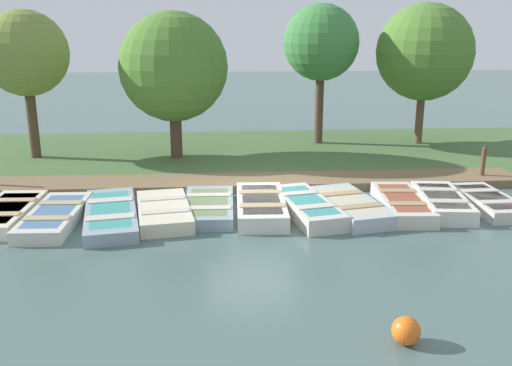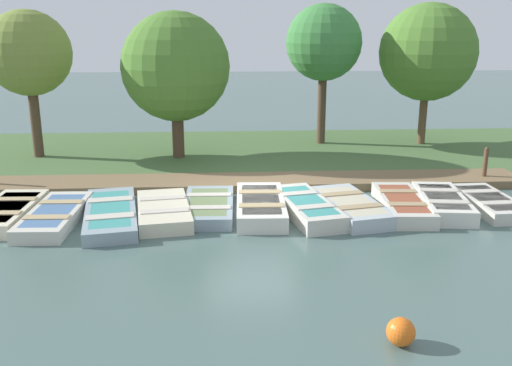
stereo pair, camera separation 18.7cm
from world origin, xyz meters
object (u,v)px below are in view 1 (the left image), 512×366
rowboat_2 (111,214)px  mooring_post_far (483,164)px  rowboat_0 (6,213)px  rowboat_8 (402,203)px  rowboat_1 (55,216)px  park_tree_left (173,67)px  park_tree_right (425,52)px  park_tree_center (321,43)px  rowboat_6 (307,207)px  rowboat_4 (208,207)px  rowboat_5 (261,206)px  rowboat_7 (350,206)px  rowboat_10 (488,202)px  rowboat_9 (442,202)px  park_tree_far_left (25,54)px  rowboat_3 (164,211)px  buoy (406,331)px

rowboat_2 → mooring_post_far: bearing=93.9°
rowboat_0 → rowboat_8: 9.85m
rowboat_1 → park_tree_left: park_tree_left is taller
park_tree_right → park_tree_center: bearing=-95.0°
rowboat_6 → park_tree_right: (-7.31, 5.40, 3.36)m
rowboat_4 → park_tree_right: (-6.98, 7.86, 3.41)m
rowboat_4 → mooring_post_far: mooring_post_far is taller
rowboat_5 → park_tree_right: size_ratio=0.56×
rowboat_7 → rowboat_10: bearing=81.0°
rowboat_9 → rowboat_10: rowboat_9 is taller
rowboat_7 → rowboat_9: (-0.10, 2.40, 0.02)m
mooring_post_far → rowboat_5: bearing=-70.9°
park_tree_far_left → park_tree_left: (0.36, 4.78, -0.42)m
rowboat_8 → rowboat_2: bearing=-84.2°
rowboat_0 → rowboat_10: 12.14m
rowboat_4 → rowboat_10: size_ratio=1.06×
rowboat_8 → park_tree_center: (-7.49, -0.85, 3.70)m
rowboat_4 → park_tree_left: (-5.31, -1.11, 3.06)m
rowboat_3 → mooring_post_far: bearing=96.7°
rowboat_4 → park_tree_right: 11.05m
rowboat_6 → rowboat_8: rowboat_6 is taller
rowboat_0 → rowboat_5: bearing=92.5°
rowboat_0 → mooring_post_far: 13.28m
rowboat_4 → rowboat_8: size_ratio=0.94×
park_tree_left → park_tree_center: (-2.00, 5.21, 0.67)m
rowboat_10 → park_tree_far_left: 14.77m
rowboat_3 → rowboat_7: bearing=81.8°
rowboat_6 → rowboat_3: bearing=-101.9°
rowboat_0 → buoy: buoy is taller
rowboat_0 → rowboat_7: rowboat_7 is taller
rowboat_0 → rowboat_2: size_ratio=0.79×
rowboat_0 → park_tree_far_left: (-5.91, -0.99, 3.45)m
rowboat_1 → park_tree_right: park_tree_right is taller
rowboat_3 → rowboat_9: 7.07m
rowboat_5 → park_tree_center: (-7.48, 2.78, 3.68)m
mooring_post_far → park_tree_center: size_ratio=0.21×
park_tree_center → rowboat_1: bearing=-44.9°
park_tree_far_left → rowboat_8: bearing=61.7°
rowboat_1 → park_tree_left: (-5.81, 2.56, 3.05)m
rowboat_6 → park_tree_far_left: park_tree_far_left is taller
rowboat_1 → rowboat_10: size_ratio=1.15×
rowboat_4 → rowboat_5: bearing=84.4°
rowboat_3 → rowboat_10: bearing=82.8°
rowboat_10 → buoy: size_ratio=6.07×
rowboat_6 → park_tree_right: size_ratio=0.59×
mooring_post_far → rowboat_6: bearing=-66.0°
rowboat_5 → park_tree_left: 6.70m
rowboat_6 → park_tree_left: size_ratio=0.63×
rowboat_1 → rowboat_9: (-0.30, 9.66, 0.04)m
rowboat_9 → buoy: buoy is taller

